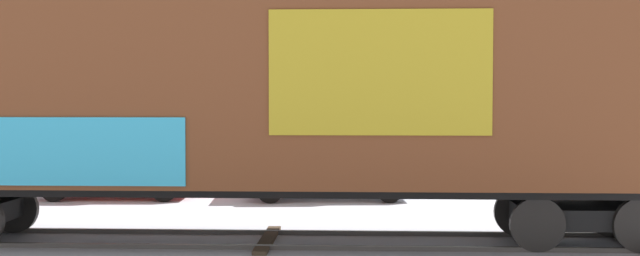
% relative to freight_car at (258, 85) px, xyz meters
% --- Properties ---
extents(ground_plane, '(260.00, 260.00, 0.00)m').
position_rel_freight_car_xyz_m(ground_plane, '(-0.57, 0.00, -2.81)').
color(ground_plane, '#B2B5BC').
extents(track, '(60.02, 3.90, 0.08)m').
position_rel_freight_car_xyz_m(track, '(-1.31, -0.04, -2.77)').
color(track, '#4C4742').
rests_on(track, ground_plane).
extents(freight_car, '(16.01, 3.49, 4.92)m').
position_rel_freight_car_xyz_m(freight_car, '(0.00, 0.00, 0.00)').
color(freight_car, brown).
rests_on(freight_car, ground_plane).
extents(flagpole, '(0.28, 1.25, 7.55)m').
position_rel_freight_car_xyz_m(flagpole, '(1.53, 11.44, 1.83)').
color(flagpole, silver).
rests_on(flagpole, ground_plane).
extents(hillside, '(121.73, 38.67, 15.51)m').
position_rel_freight_car_xyz_m(hillside, '(-0.54, 77.75, 2.57)').
color(hillside, slate).
rests_on(hillside, ground_plane).
extents(parked_car_red, '(4.11, 2.09, 1.67)m').
position_rel_freight_car_xyz_m(parked_car_red, '(-4.61, 5.76, -1.98)').
color(parked_car_red, '#B21E1E').
rests_on(parked_car_red, ground_plane).
extents(parked_car_silver, '(4.44, 2.21, 1.62)m').
position_rel_freight_car_xyz_m(parked_car_silver, '(0.86, 5.94, -2.01)').
color(parked_car_silver, '#B7BABF').
rests_on(parked_car_silver, ground_plane).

